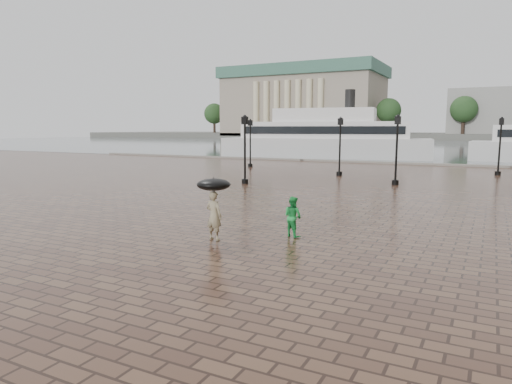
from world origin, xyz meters
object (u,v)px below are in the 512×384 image
Objects in this scene: child_pedestrian at (293,216)px; ferry_near at (324,138)px; street_lamps at (343,146)px; adult_pedestrian at (214,216)px.

ferry_near reaches higher than child_pedestrian.
street_lamps is 22.48m from ferry_near.
adult_pedestrian is 0.06× the size of ferry_near.
street_lamps is 0.82× the size of ferry_near.
street_lamps is 13.22× the size of adult_pedestrian.
ferry_near is at bearing -50.90° from child_pedestrian.
ferry_near reaches higher than adult_pedestrian.
adult_pedestrian is at bearing -84.76° from ferry_near.
child_pedestrian is at bearing -81.50° from ferry_near.
street_lamps reaches higher than child_pedestrian.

